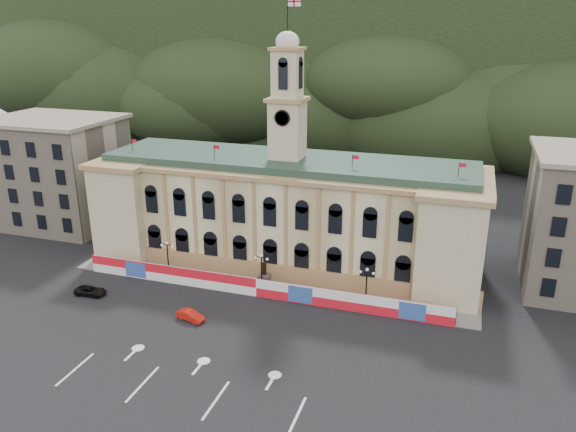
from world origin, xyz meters
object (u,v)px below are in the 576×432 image
(lamp_center, at_px, (262,269))
(red_sedan, at_px, (190,316))
(statue, at_px, (264,278))
(black_suv, at_px, (91,291))

(lamp_center, height_order, red_sedan, lamp_center)
(statue, xyz_separation_m, black_suv, (-20.83, -9.43, -0.61))
(red_sedan, distance_m, black_suv, 15.60)
(statue, relative_size, black_suv, 0.86)
(statue, distance_m, black_suv, 22.87)
(statue, height_order, lamp_center, lamp_center)
(lamp_center, relative_size, black_suv, 1.20)
(statue, distance_m, red_sedan, 12.43)
(lamp_center, height_order, black_suv, lamp_center)
(statue, xyz_separation_m, lamp_center, (0.00, -1.00, 1.89))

